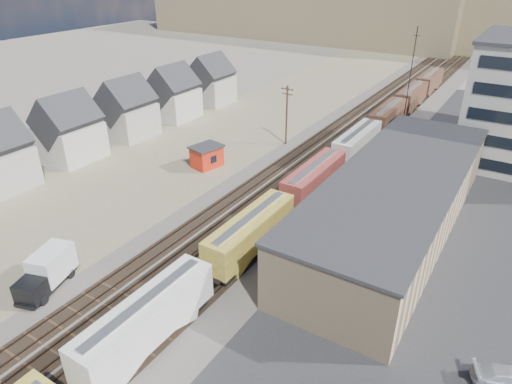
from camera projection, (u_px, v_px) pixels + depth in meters
The scene contains 14 objects.
ground at pixel (145, 306), 41.64m from camera, with size 300.00×300.00×0.00m, color #6B6356.
ballast_bed at pixel (351, 139), 79.17m from camera, with size 18.00×200.00×0.06m, color #4C4742.
dirt_yard at pixel (224, 135), 81.12m from camera, with size 24.00×180.00×0.03m, color #746A50.
asphalt_lot at pixel (471, 209), 57.52m from camera, with size 26.00×120.00×0.04m, color #232326.
rail_tracks at pixel (348, 138), 79.40m from camera, with size 11.40×200.00×0.24m.
freight_train at pixel (338, 159), 64.64m from camera, with size 3.00×119.74×4.46m.
warehouse at pixel (396, 201), 51.65m from camera, with size 12.40×40.40×7.25m.
utility_pole_north at pixel (287, 114), 74.75m from camera, with size 2.20×0.32×10.00m.
radio_mast at pixel (410, 80), 79.65m from camera, with size 1.20×0.16×18.00m.
townhouse_row at pixel (100, 121), 74.47m from camera, with size 8.15×68.16×10.47m.
hills_north at pixel (480, 1), 161.15m from camera, with size 265.00×80.00×32.00m.
box_truck at pixel (47, 271), 43.22m from camera, with size 4.26×7.03×3.53m.
maintenance_shed at pixel (207, 156), 68.26m from camera, with size 4.43×5.22×3.35m.
parked_car_silver at pixel (509, 379), 33.54m from camera, with size 2.12×5.22×1.52m, color #A2A4AA.
Camera 1 is at (25.69, -21.82, 28.43)m, focal length 32.00 mm.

